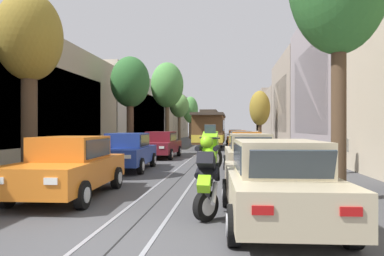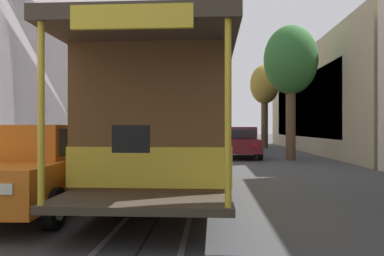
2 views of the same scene
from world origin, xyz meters
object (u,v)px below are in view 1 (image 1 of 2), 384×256
Objects in this scene: parked_car_silver_sixth_right at (236,137)px; parked_car_orange_fifth_right at (237,138)px; fire_hydrant at (302,172)px; street_tree_kerb_left_second at (130,84)px; street_tree_kerb_left_fourth at (179,106)px; street_tree_kerb_right_second at (260,109)px; street_tree_kerb_left_near at (29,42)px; parked_car_beige_near_right at (277,182)px; motorcycle_with_rider at (208,168)px; street_tree_kerb_left_mid at (167,86)px; parked_car_maroon_mid_left at (161,145)px; parked_car_orange_near_left at (70,166)px; cable_car_trolley at (210,129)px; parked_car_beige_second_right at (249,154)px; parked_car_orange_mid_right at (246,146)px; parked_car_blue_second_left at (127,151)px; pedestrian_on_left_pavement at (342,149)px; street_tree_kerb_left_far at (190,110)px; parked_car_grey_fourth_right at (241,141)px; parked_car_black_far_right at (235,135)px.

parked_car_orange_fifth_right is at bearing -90.14° from parked_car_silver_sixth_right.
parked_car_silver_sixth_right is 28.15m from fire_hydrant.
street_tree_kerb_left_second is 1.03× the size of street_tree_kerb_left_fourth.
parked_car_orange_fifth_right is 7.06m from street_tree_kerb_right_second.
street_tree_kerb_left_near reaches higher than fire_hydrant.
street_tree_kerb_left_near reaches higher than parked_car_beige_near_right.
parked_car_orange_fifth_right is 2.34× the size of motorcycle_with_rider.
parked_car_beige_near_right is 32.58m from parked_car_silver_sixth_right.
street_tree_kerb_left_second is 0.76× the size of street_tree_kerb_left_mid.
parked_car_beige_near_right is (5.04, -14.02, 0.00)m from parked_car_maroon_mid_left.
cable_car_trolley reaches higher than parked_car_orange_near_left.
parked_car_beige_second_right is 3.03m from fire_hydrant.
parked_car_maroon_mid_left is 0.52× the size of street_tree_kerb_left_mid.
street_tree_kerb_left_second is at bearing 131.25° from parked_car_beige_second_right.
parked_car_orange_mid_right is 8.64m from fire_hydrant.
parked_car_maroon_mid_left is at bearing -84.21° from street_tree_kerb_left_fourth.
street_tree_kerb_left_mid is (-7.23, 28.14, 5.27)m from parked_car_beige_near_right.
pedestrian_on_left_pavement is (8.82, -0.18, 0.16)m from parked_car_blue_second_left.
parked_car_beige_near_right and parked_car_beige_second_right have the same top height.
motorcycle_with_rider is (-1.32, 0.40, 0.19)m from parked_car_beige_near_right.
street_tree_kerb_left_second reaches higher than pedestrian_on_left_pavement.
street_tree_kerb_left_far is 3.71× the size of motorcycle_with_rider.
parked_car_orange_near_left is 49.30m from street_tree_kerb_left_far.
parked_car_silver_sixth_right is 20.32m from street_tree_kerb_left_far.
street_tree_kerb_left_mid is at bearing 130.63° from parked_car_grey_fourth_right.
parked_car_silver_sixth_right is 0.52× the size of street_tree_kerb_left_mid.
parked_car_orange_mid_right is 27.20m from street_tree_kerb_left_fourth.
parked_car_blue_second_left is 25.16m from parked_car_silver_sixth_right.
parked_car_black_far_right is 0.69× the size of street_tree_kerb_left_near.
street_tree_kerb_left_far is at bearing 98.34° from parked_car_beige_near_right.
street_tree_kerb_left_mid reaches higher than parked_car_maroon_mid_left.
street_tree_kerb_left_mid is at bearing 138.00° from cable_car_trolley.
parked_car_beige_near_right is at bearing -83.71° from cable_car_trolley.
street_tree_kerb_right_second is (7.42, 30.02, 3.10)m from parked_car_orange_near_left.
parked_car_beige_second_right is (4.92, -6.93, 0.00)m from parked_car_maroon_mid_left.
parked_car_black_far_right is at bearing 88.37° from motorcycle_with_rider.
parked_car_blue_second_left and parked_car_silver_sixth_right have the same top height.
pedestrian_on_left_pavement is (3.78, -24.83, 0.16)m from parked_car_silver_sixth_right.
street_tree_kerb_left_mid is at bearing 108.65° from parked_car_beige_second_right.
fire_hydrant is (1.35, -8.52, -0.38)m from parked_car_orange_mid_right.
parked_car_orange_fifth_right is 23.42m from street_tree_kerb_left_near.
parked_car_beige_second_right is 5.26× the size of fire_hydrant.
parked_car_orange_mid_right and parked_car_silver_sixth_right have the same top height.
parked_car_orange_near_left is 1.00× the size of parked_car_silver_sixth_right.
parked_car_beige_near_right is 0.75× the size of street_tree_kerb_right_second.
street_tree_kerb_left_far is 0.76× the size of cable_car_trolley.
street_tree_kerb_left_far is at bearing 106.25° from parked_car_orange_fifth_right.
street_tree_kerb_left_far reaches higher than parked_car_beige_second_right.
parked_car_grey_fourth_right is 12.60m from pedestrian_on_left_pavement.
street_tree_kerb_left_mid is (-7.14, 8.32, 5.27)m from parked_car_grey_fourth_right.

